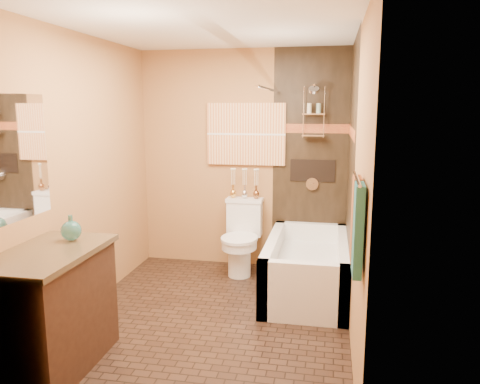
% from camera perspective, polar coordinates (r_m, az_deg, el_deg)
% --- Properties ---
extents(floor, '(3.00, 3.00, 0.00)m').
position_cam_1_polar(floor, '(4.34, -3.45, -15.03)').
color(floor, black).
rests_on(floor, ground).
extents(wall_left, '(0.02, 3.00, 2.50)m').
position_cam_1_polar(wall_left, '(4.42, -18.87, 1.90)').
color(wall_left, '#A26E3E').
rests_on(wall_left, floor).
extents(wall_right, '(0.02, 3.00, 2.50)m').
position_cam_1_polar(wall_right, '(3.84, 13.94, 0.96)').
color(wall_right, '#A26E3E').
rests_on(wall_right, floor).
extents(wall_back, '(2.40, 0.02, 2.50)m').
position_cam_1_polar(wall_back, '(5.42, 0.38, 3.91)').
color(wall_back, '#A26E3E').
rests_on(wall_back, floor).
extents(wall_front, '(2.40, 0.02, 2.50)m').
position_cam_1_polar(wall_front, '(2.57, -12.14, -3.53)').
color(wall_front, '#A26E3E').
rests_on(wall_front, floor).
extents(ceiling, '(3.00, 3.00, 0.00)m').
position_cam_1_polar(ceiling, '(3.97, -3.86, 19.65)').
color(ceiling, silver).
rests_on(ceiling, wall_back).
extents(alcove_tile_back, '(0.85, 0.01, 2.50)m').
position_cam_1_polar(alcove_tile_back, '(5.32, 8.60, 3.68)').
color(alcove_tile_back, black).
rests_on(alcove_tile_back, wall_back).
extents(alcove_tile_right, '(0.01, 1.50, 2.50)m').
position_cam_1_polar(alcove_tile_right, '(4.58, 13.35, 2.46)').
color(alcove_tile_right, black).
rests_on(alcove_tile_right, wall_right).
extents(mosaic_band_back, '(0.85, 0.01, 0.10)m').
position_cam_1_polar(mosaic_band_back, '(5.28, 8.71, 7.66)').
color(mosaic_band_back, maroon).
rests_on(mosaic_band_back, alcove_tile_back).
extents(mosaic_band_right, '(0.01, 1.50, 0.10)m').
position_cam_1_polar(mosaic_band_right, '(4.55, 13.42, 7.09)').
color(mosaic_band_right, maroon).
rests_on(mosaic_band_right, alcove_tile_right).
extents(alcove_niche, '(0.50, 0.01, 0.25)m').
position_cam_1_polar(alcove_niche, '(5.32, 8.84, 2.59)').
color(alcove_niche, black).
rests_on(alcove_niche, alcove_tile_back).
extents(shower_fixtures, '(0.24, 0.33, 1.16)m').
position_cam_1_polar(shower_fixtures, '(5.18, 8.95, 8.11)').
color(shower_fixtures, silver).
rests_on(shower_fixtures, floor).
extents(curtain_rod, '(0.03, 1.55, 0.03)m').
position_cam_1_polar(curtain_rod, '(4.58, 3.64, 12.37)').
color(curtain_rod, silver).
rests_on(curtain_rod, wall_back).
extents(towel_bar, '(0.02, 0.55, 0.02)m').
position_cam_1_polar(towel_bar, '(2.77, 14.10, 1.61)').
color(towel_bar, silver).
rests_on(towel_bar, wall_right).
extents(towel_teal, '(0.05, 0.22, 0.52)m').
position_cam_1_polar(towel_teal, '(2.70, 14.20, -4.47)').
color(towel_teal, '#20696C').
rests_on(towel_teal, towel_bar).
extents(towel_rust, '(0.05, 0.22, 0.52)m').
position_cam_1_polar(towel_rust, '(2.95, 13.94, -3.20)').
color(towel_rust, brown).
rests_on(towel_rust, towel_bar).
extents(sunset_painting, '(0.90, 0.04, 0.70)m').
position_cam_1_polar(sunset_painting, '(5.36, 0.75, 7.06)').
color(sunset_painting, '#D06530').
rests_on(sunset_painting, wall_back).
extents(vanity_mirror, '(0.01, 1.00, 0.90)m').
position_cam_1_polar(vanity_mirror, '(3.56, -26.92, 3.48)').
color(vanity_mirror, white).
rests_on(vanity_mirror, wall_left).
extents(bathtub, '(0.80, 1.50, 0.55)m').
position_cam_1_polar(bathtub, '(4.83, 8.17, -9.56)').
color(bathtub, white).
rests_on(bathtub, floor).
extents(toilet, '(0.42, 0.62, 0.82)m').
position_cam_1_polar(toilet, '(5.29, 0.19, -5.48)').
color(toilet, white).
rests_on(toilet, floor).
extents(vanity, '(0.61, 0.99, 0.88)m').
position_cam_1_polar(vanity, '(3.67, -22.20, -13.14)').
color(vanity, black).
rests_on(vanity, floor).
extents(teal_bottle, '(0.20, 0.20, 0.24)m').
position_cam_1_polar(teal_bottle, '(3.69, -19.91, -4.14)').
color(teal_bottle, '#26726C').
rests_on(teal_bottle, vanity).
extents(bud_vases, '(0.34, 0.07, 0.34)m').
position_cam_1_polar(bud_vases, '(5.34, 0.57, 1.16)').
color(bud_vases, gold).
rests_on(bud_vases, toilet).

